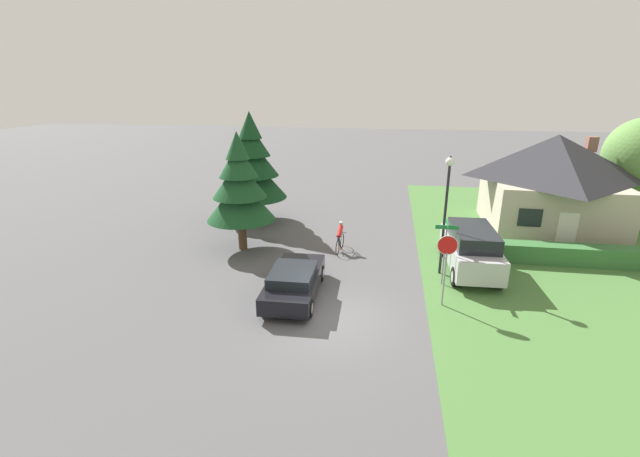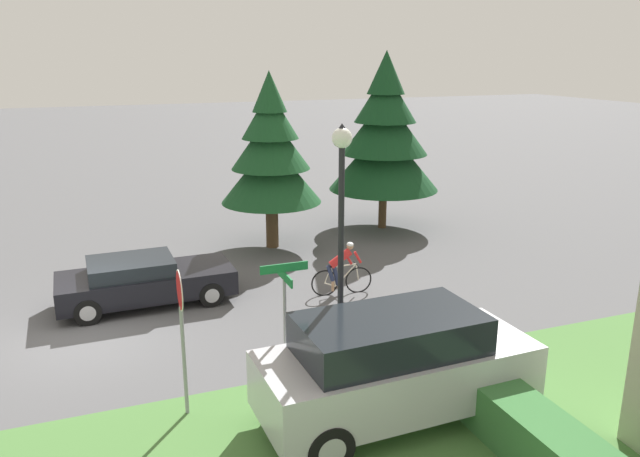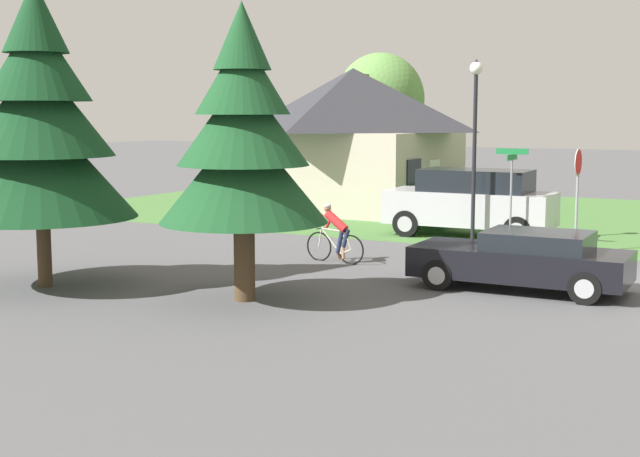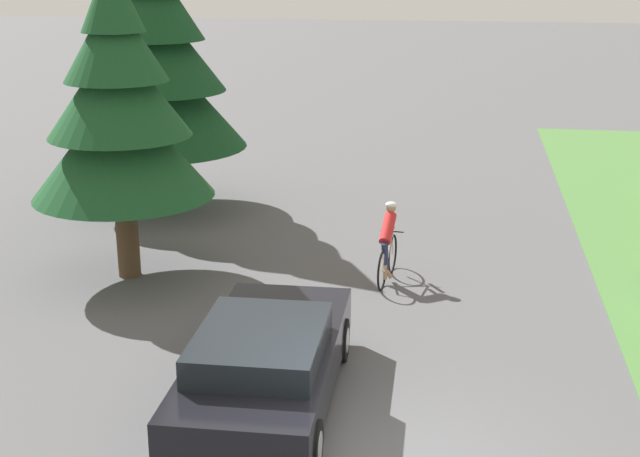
{
  "view_description": "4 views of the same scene",
  "coord_description": "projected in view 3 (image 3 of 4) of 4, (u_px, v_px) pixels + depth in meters",
  "views": [
    {
      "loc": [
        1.79,
        -13.31,
        7.87
      ],
      "look_at": [
        -1.11,
        4.7,
        1.72
      ],
      "focal_mm": 24.0,
      "sensor_mm": 36.0,
      "label": 1
    },
    {
      "loc": [
        14.32,
        0.24,
        6.35
      ],
      "look_at": [
        -1.43,
        6.24,
        1.61
      ],
      "focal_mm": 35.0,
      "sensor_mm": 36.0,
      "label": 2
    },
    {
      "loc": [
        -19.83,
        -3.72,
        3.75
      ],
      "look_at": [
        -1.44,
        6.33,
        0.98
      ],
      "focal_mm": 50.0,
      "sensor_mm": 36.0,
      "label": 3
    },
    {
      "loc": [
        0.83,
        -9.16,
        5.93
      ],
      "look_at": [
        -1.51,
        5.5,
        1.26
      ],
      "focal_mm": 50.0,
      "sensor_mm": 36.0,
      "label": 4
    }
  ],
  "objects": [
    {
      "name": "conifer_tall_far",
      "position": [
        39.0,
        127.0,
        18.77
      ],
      "size": [
        4.03,
        4.03,
        6.48
      ],
      "color": "#4C3823",
      "rests_on": "ground"
    },
    {
      "name": "cyclist",
      "position": [
        335.0,
        234.0,
        22.15
      ],
      "size": [
        0.44,
        1.71,
        1.48
      ],
      "rotation": [
        0.0,
        0.0,
        1.46
      ],
      "color": "black",
      "rests_on": "ground"
    },
    {
      "name": "sedan_left_lane",
      "position": [
        523.0,
        260.0,
        18.7
      ],
      "size": [
        1.96,
        4.49,
        1.27
      ],
      "rotation": [
        0.0,
        0.0,
        1.59
      ],
      "color": "black",
      "rests_on": "ground"
    },
    {
      "name": "street_lamp",
      "position": [
        475.0,
        116.0,
        24.87
      ],
      "size": [
        0.36,
        0.36,
        5.18
      ],
      "color": "black",
      "rests_on": "ground"
    },
    {
      "name": "street_name_sign",
      "position": [
        511.0,
        179.0,
        24.55
      ],
      "size": [
        0.9,
        0.9,
        2.73
      ],
      "color": "gray",
      "rests_on": "ground"
    },
    {
      "name": "grass_verge_right",
      "position": [
        553.0,
        218.0,
        31.37
      ],
      "size": [
        16.0,
        36.0,
        0.01
      ],
      "primitive_type": "cube",
      "color": "#477538",
      "rests_on": "ground"
    },
    {
      "name": "stop_sign",
      "position": [
        578.0,
        179.0,
        23.51
      ],
      "size": [
        0.73,
        0.07,
        2.77
      ],
      "rotation": [
        0.0,
        0.0,
        3.12
      ],
      "color": "gray",
      "rests_on": "ground"
    },
    {
      "name": "hedge_row",
      "position": [
        471.0,
        206.0,
        31.24
      ],
      "size": [
        8.77,
        0.9,
        0.9
      ],
      "primitive_type": "cube",
      "color": "#387038",
      "rests_on": "ground"
    },
    {
      "name": "ground_plane",
      "position": [
        605.0,
        283.0,
        19.51
      ],
      "size": [
        140.0,
        140.0,
        0.0
      ],
      "primitive_type": "plane",
      "color": "#515154"
    },
    {
      "name": "cottage_house",
      "position": [
        353.0,
        137.0,
        33.95
      ],
      "size": [
        7.05,
        7.46,
        5.36
      ],
      "rotation": [
        0.0,
        0.0,
        -0.03
      ],
      "color": "#B2A893",
      "rests_on": "ground"
    },
    {
      "name": "deciduous_tree_right",
      "position": [
        380.0,
        100.0,
        38.37
      ],
      "size": [
        3.82,
        3.82,
        6.24
      ],
      "color": "#4C3823",
      "rests_on": "ground"
    },
    {
      "name": "parked_suv_right",
      "position": [
        471.0,
        202.0,
        26.58
      ],
      "size": [
        2.11,
        5.01,
        2.03
      ],
      "rotation": [
        0.0,
        0.0,
        1.6
      ],
      "color": "#B7B7BC",
      "rests_on": "ground"
    },
    {
      "name": "conifer_tall_near",
      "position": [
        243.0,
        139.0,
        17.36
      ],
      "size": [
        3.33,
        3.33,
        5.85
      ],
      "color": "#4C3823",
      "rests_on": "ground"
    }
  ]
}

